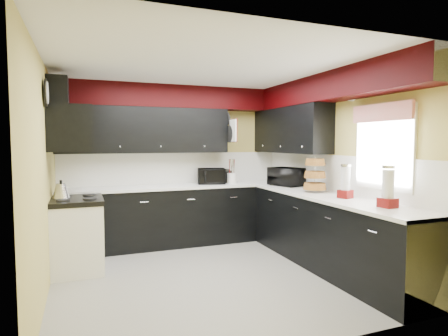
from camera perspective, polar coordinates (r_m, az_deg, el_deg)
name	(u,v)px	position (r m, az deg, el deg)	size (l,w,h in m)	color
ground	(210,275)	(4.74, -2.15, -15.98)	(3.60, 3.60, 0.00)	gray
wall_back	(175,164)	(6.20, -7.51, 0.54)	(3.60, 0.06, 2.50)	#E0C666
wall_right	(334,169)	(5.33, 16.48, -0.15)	(0.06, 3.60, 2.50)	#E0C666
wall_left	(43,178)	(4.26, -25.81, -1.39)	(0.06, 3.60, 2.50)	#E0C666
ceiling	(209,67)	(4.54, -2.23, 15.16)	(3.60, 3.60, 0.06)	white
cab_back	(180,216)	(6.01, -6.77, -7.25)	(3.60, 0.60, 0.90)	black
cab_right	(329,234)	(5.03, 15.64, -9.60)	(0.60, 3.00, 0.90)	black
counter_back	(179,186)	(5.94, -6.81, -2.80)	(3.62, 0.64, 0.04)	white
counter_right	(329,197)	(4.94, 15.74, -4.30)	(0.64, 3.02, 0.04)	white
splash_back	(175,168)	(6.20, -7.48, -0.02)	(3.60, 0.02, 0.50)	white
splash_right	(334,173)	(5.33, 16.39, -0.80)	(0.02, 3.60, 0.50)	white
upper_back	(145,130)	(5.93, -11.90, 5.65)	(2.60, 0.35, 0.70)	black
upper_right	(290,130)	(5.97, 9.97, 5.67)	(0.35, 1.80, 0.70)	black
soffit_back	(177,97)	(6.06, -7.20, 10.65)	(3.60, 0.36, 0.35)	black
soffit_right	(333,87)	(5.11, 16.34, 11.77)	(0.36, 3.24, 0.35)	black
stove	(78,237)	(5.12, -21.40, -9.73)	(0.60, 0.75, 0.86)	white
cooktop	(77,201)	(5.03, -21.53, -4.63)	(0.62, 0.77, 0.06)	black
hood	(70,129)	(4.98, -22.37, 5.54)	(0.50, 0.78, 0.55)	black
hood_duct	(58,94)	(5.02, -24.01, 10.29)	(0.24, 0.40, 0.40)	black
window	(384,148)	(4.62, 23.19, 2.80)	(0.03, 0.86, 0.96)	white
valance	(381,112)	(4.59, 22.83, 7.80)	(0.04, 0.88, 0.20)	red
pan_top	(227,119)	(6.21, 0.42, 7.51)	(0.03, 0.22, 0.40)	black
pan_mid	(230,134)	(6.08, 0.86, 5.22)	(0.03, 0.28, 0.46)	black
pan_low	(224,136)	(6.32, -0.01, 4.90)	(0.03, 0.24, 0.42)	black
cut_board	(233,131)	(5.97, 1.38, 5.72)	(0.03, 0.26, 0.35)	white
baskets	(315,174)	(5.21, 13.68, -0.96)	(0.27, 0.27, 0.50)	brown
clock	(46,93)	(4.52, -25.50, 10.34)	(0.03, 0.30, 0.30)	black
deco_plate	(352,92)	(5.06, 18.88, 10.93)	(0.03, 0.24, 0.24)	white
toaster_oven	(211,176)	(6.07, -1.92, -1.24)	(0.43, 0.36, 0.25)	black
microwave	(286,177)	(5.89, 9.50, -1.31)	(0.51, 0.34, 0.28)	black
utensil_crock	(232,178)	(6.15, 1.20, -1.55)	(0.16, 0.16, 0.17)	white
knife_block	(227,176)	(6.24, 0.45, -1.27)	(0.10, 0.14, 0.22)	black
kettle	(61,191)	(5.10, -23.58, -3.20)	(0.20, 0.20, 0.18)	silver
dispenser_a	(346,182)	(4.76, 18.03, -2.09)	(0.14, 0.14, 0.38)	maroon
dispenser_b	(388,187)	(4.23, 23.73, -2.73)	(0.15, 0.15, 0.42)	#740508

